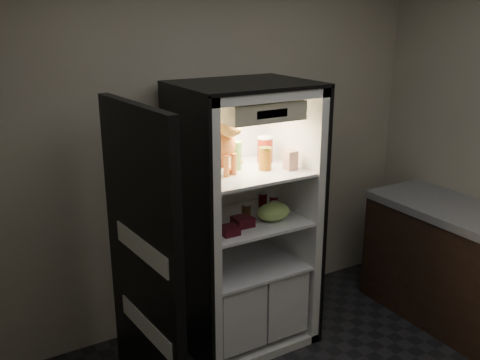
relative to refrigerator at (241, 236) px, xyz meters
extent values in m
plane|color=beige|center=(0.00, 0.42, 0.56)|extent=(3.60, 0.00, 3.60)
cube|color=white|center=(0.00, 0.29, 0.13)|extent=(0.85, 0.06, 1.85)
cube|color=white|center=(-0.40, -0.03, 0.13)|extent=(0.06, 0.70, 1.85)
cube|color=white|center=(0.40, -0.03, 0.13)|extent=(0.06, 0.70, 1.85)
cube|color=white|center=(0.00, -0.03, 1.03)|extent=(0.85, 0.70, 0.06)
cube|color=white|center=(0.00, -0.03, -0.76)|extent=(0.85, 0.70, 0.06)
cube|color=black|center=(-0.44, -0.03, 0.13)|extent=(0.02, 0.72, 1.87)
cube|color=black|center=(0.44, -0.03, 0.13)|extent=(0.02, 0.72, 1.87)
cube|color=black|center=(0.00, -0.03, 1.07)|extent=(0.90, 0.72, 0.02)
cube|color=white|center=(0.00, -0.06, 0.49)|extent=(0.73, 0.62, 0.02)
cube|color=white|center=(0.00, -0.06, 0.14)|extent=(0.73, 0.62, 0.02)
cube|color=white|center=(-0.18, -0.06, -0.44)|extent=(0.34, 0.58, 0.48)
cube|color=white|center=(0.18, -0.06, -0.44)|extent=(0.34, 0.58, 0.48)
cube|color=white|center=(0.00, -0.06, -0.19)|extent=(0.73, 0.62, 0.02)
cube|color=beige|center=(0.00, -0.27, 0.93)|extent=(0.52, 0.18, 0.12)
cube|color=black|center=(0.00, -0.36, 0.93)|extent=(0.22, 0.01, 0.05)
cube|color=black|center=(-0.85, -0.32, 0.13)|extent=(0.13, 0.87, 1.85)
cube|color=white|center=(-0.85, -0.38, -0.24)|extent=(0.11, 0.64, 0.12)
cube|color=white|center=(-0.85, -0.38, 0.26)|extent=(0.11, 0.64, 0.12)
ellipsoid|color=#C45319|center=(-0.20, 0.06, 0.61)|extent=(0.28, 0.32, 0.23)
ellipsoid|color=#C45319|center=(-0.17, -0.05, 0.69)|extent=(0.21, 0.20, 0.20)
sphere|color=#C27526|center=(-0.15, -0.11, 0.82)|extent=(0.18, 0.18, 0.14)
sphere|color=#C27526|center=(-0.14, -0.17, 0.81)|extent=(0.07, 0.07, 0.06)
cone|color=#C27526|center=(-0.20, -0.12, 0.90)|extent=(0.07, 0.07, 0.07)
cone|color=#C27526|center=(-0.11, -0.09, 0.90)|extent=(0.07, 0.07, 0.07)
cylinder|color=#C45319|center=(-0.19, -0.12, 0.57)|extent=(0.04, 0.04, 0.14)
cylinder|color=#C45319|center=(-0.12, -0.11, 0.57)|extent=(0.04, 0.04, 0.14)
cylinder|color=#C45319|center=(-0.06, 0.00, 0.52)|extent=(0.22, 0.20, 0.04)
cylinder|color=green|center=(-0.05, -0.01, 0.59)|extent=(0.07, 0.07, 0.18)
cylinder|color=green|center=(-0.05, -0.01, 0.68)|extent=(0.07, 0.07, 0.02)
cylinder|color=white|center=(0.02, 0.12, 0.56)|extent=(0.10, 0.10, 0.12)
cylinder|color=#185AA9|center=(0.02, 0.12, 0.63)|extent=(0.10, 0.10, 0.02)
cylinder|color=maroon|center=(0.12, -0.11, 0.57)|extent=(0.09, 0.09, 0.14)
cylinder|color=gold|center=(0.12, -0.11, 0.65)|extent=(0.09, 0.09, 0.02)
cylinder|color=maroon|center=(0.22, 0.05, 0.58)|extent=(0.11, 0.11, 0.17)
cylinder|color=white|center=(0.22, 0.05, 0.68)|extent=(0.11, 0.11, 0.01)
cube|color=silver|center=(0.27, -0.19, 0.56)|extent=(0.08, 0.08, 0.13)
cylinder|color=black|center=(0.21, 0.06, 0.20)|extent=(0.06, 0.06, 0.11)
cylinder|color=#B2B2B2|center=(0.21, 0.06, 0.26)|extent=(0.06, 0.06, 0.00)
cylinder|color=black|center=(0.25, -0.03, 0.20)|extent=(0.06, 0.06, 0.11)
cylinder|color=#B2B2B2|center=(0.25, -0.03, 0.26)|extent=(0.06, 0.06, 0.00)
cylinder|color=black|center=(0.19, -0.14, 0.20)|extent=(0.06, 0.06, 0.11)
cylinder|color=#B2B2B2|center=(0.19, -0.14, 0.26)|extent=(0.06, 0.06, 0.00)
cylinder|color=#563918|center=(0.03, -0.01, 0.19)|extent=(0.06, 0.06, 0.08)
cylinder|color=#B2B2B2|center=(0.03, -0.01, 0.23)|extent=(0.06, 0.06, 0.01)
ellipsoid|color=#8DB956|center=(0.15, -0.17, 0.21)|extent=(0.24, 0.18, 0.12)
cube|color=#520D19|center=(-0.23, -0.24, 0.18)|extent=(0.11, 0.11, 0.06)
cube|color=#520D19|center=(-0.08, -0.16, 0.18)|extent=(0.12, 0.12, 0.06)
camera|label=1|loc=(-1.79, -3.00, 1.51)|focal=40.00mm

